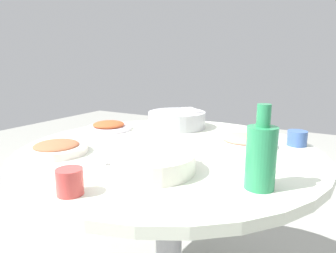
{
  "coord_description": "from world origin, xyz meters",
  "views": [
    {
      "loc": [
        -0.95,
        -0.54,
        1.06
      ],
      "look_at": [
        0.02,
        0.02,
        0.82
      ],
      "focal_mm": 32.43,
      "sensor_mm": 36.0,
      "label": 1
    }
  ],
  "objects": [
    {
      "name": "dish_stirfry",
      "position": [
        0.13,
        0.4,
        0.76
      ],
      "size": [
        0.21,
        0.21,
        0.04
      ],
      "color": "silver",
      "rests_on": "round_dining_table"
    },
    {
      "name": "tea_cup_near",
      "position": [
        -0.47,
        0.01,
        0.78
      ],
      "size": [
        0.07,
        0.07,
        0.06
      ],
      "primitive_type": "cylinder",
      "color": "#CA4441",
      "rests_on": "round_dining_table"
    },
    {
      "name": "dish_tofu_braise",
      "position": [
        -0.25,
        0.31,
        0.76
      ],
      "size": [
        0.21,
        0.21,
        0.04
      ],
      "color": "silver",
      "rests_on": "round_dining_table"
    },
    {
      "name": "dish_shrimp",
      "position": [
        0.18,
        -0.24,
        0.76
      ],
      "size": [
        0.23,
        0.23,
        0.04
      ],
      "color": "white",
      "rests_on": "round_dining_table"
    },
    {
      "name": "round_dining_table",
      "position": [
        0.0,
        0.0,
        0.63
      ],
      "size": [
        1.11,
        1.11,
        0.74
      ],
      "color": "#99999E",
      "rests_on": "ground"
    },
    {
      "name": "soup_bowl",
      "position": [
        -0.24,
        -0.08,
        0.77
      ],
      "size": [
        0.26,
        0.26,
        0.06
      ],
      "color": "white",
      "rests_on": "round_dining_table"
    },
    {
      "name": "green_bottle",
      "position": [
        -0.21,
        -0.38,
        0.83
      ],
      "size": [
        0.08,
        0.08,
        0.22
      ],
      "color": "#2A8954",
      "rests_on": "round_dining_table"
    },
    {
      "name": "rice_bowl",
      "position": [
        0.33,
        0.14,
        0.78
      ],
      "size": [
        0.28,
        0.28,
        0.09
      ],
      "color": "#B2B5BA",
      "rests_on": "round_dining_table"
    },
    {
      "name": "tea_cup_far",
      "position": [
        0.27,
        -0.41,
        0.77
      ],
      "size": [
        0.07,
        0.07,
        0.06
      ],
      "primitive_type": "cylinder",
      "color": "#3A5A9B",
      "rests_on": "round_dining_table"
    }
  ]
}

